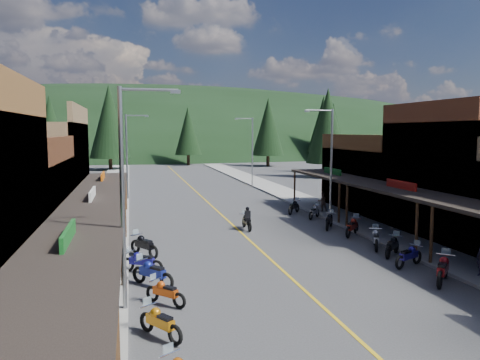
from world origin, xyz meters
TOP-DOWN VIEW (x-y plane):
  - ground at (0.00, 0.00)m, footprint 220.00×220.00m
  - centerline at (0.00, 20.00)m, footprint 0.15×90.00m
  - sidewalk_west at (-8.70, 20.00)m, footprint 3.40×94.00m
  - sidewalk_east at (8.70, 20.00)m, footprint 3.40×94.00m
  - shop_west_3 at (-13.78, 11.30)m, footprint 10.90×10.20m
  - shop_east_2 at (13.78, 1.70)m, footprint 10.90×9.00m
  - shop_east_3 at (13.75, 11.30)m, footprint 10.90×10.20m
  - streetlight_0 at (-6.95, -6.00)m, footprint 2.16×0.18m
  - streetlight_1 at (-6.95, 22.00)m, footprint 2.16×0.18m
  - streetlight_2 at (6.95, 8.00)m, footprint 2.16×0.18m
  - streetlight_3 at (6.95, 30.00)m, footprint 2.16×0.18m
  - ridge_hill at (0.00, 135.00)m, footprint 310.00×140.00m
  - pine_1 at (-24.00, 70.00)m, footprint 5.88×5.88m
  - pine_2 at (-10.00, 58.00)m, footprint 6.72×6.72m
  - pine_3 at (4.00, 66.00)m, footprint 5.04×5.04m
  - pine_4 at (18.00, 60.00)m, footprint 5.88×5.88m
  - pine_5 at (34.00, 72.00)m, footprint 6.72×6.72m
  - pine_6 at (46.00, 64.00)m, footprint 5.04×5.04m
  - pine_8 at (-22.00, 40.00)m, footprint 4.48×4.48m
  - pine_9 at (24.00, 45.00)m, footprint 4.93×4.93m
  - pine_10 at (-18.00, 50.00)m, footprint 5.38×5.38m
  - pine_11 at (20.00, 38.00)m, footprint 5.82×5.82m
  - bike_west_4 at (-6.01, -8.48)m, footprint 1.68×2.02m
  - bike_west_5 at (-5.64, -5.68)m, footprint 1.74×1.79m
  - bike_west_6 at (-6.01, -3.43)m, footprint 2.06×2.14m
  - bike_west_7 at (-6.40, -1.41)m, footprint 2.10×1.57m
  - bike_west_8 at (-6.21, 1.48)m, footprint 1.85×2.30m
  - bike_east_5 at (6.04, -5.87)m, footprint 2.20×2.23m
  - bike_east_6 at (6.05, -3.35)m, footprint 2.15×1.49m
  - bike_east_7 at (6.34, -1.43)m, footprint 1.98×1.90m
  - bike_east_8 at (6.28, 0.14)m, footprint 1.61×2.24m
  - bike_east_9 at (6.49, 3.37)m, footprint 2.08×2.11m
  - bike_east_10 at (5.96, 5.64)m, footprint 1.71×2.11m
  - bike_east_11 at (6.41, 9.32)m, footprint 1.77×1.82m
  - bike_east_12 at (5.66, 11.67)m, footprint 1.87×2.00m
  - rider_on_bike at (0.58, 6.64)m, footprint 0.70×2.07m
  - pedestrian_east_b at (7.94, 11.39)m, footprint 0.79×0.49m

SIDE VIEW (x-z plane):
  - ground at x=0.00m, z-range 0.00..0.00m
  - ridge_hill at x=0.00m, z-range -30.00..30.00m
  - centerline at x=0.00m, z-range 0.00..0.01m
  - sidewalk_west at x=-8.70m, z-range 0.00..0.15m
  - sidewalk_east at x=8.70m, z-range 0.00..0.15m
  - bike_west_5 at x=-5.64m, z-range 0.00..1.07m
  - bike_east_11 at x=6.41m, z-range 0.00..1.09m
  - bike_west_4 at x=-6.01m, z-range 0.00..1.14m
  - bike_west_7 at x=-6.40m, z-range 0.00..1.16m
  - bike_east_6 at x=6.05m, z-range 0.00..1.18m
  - bike_east_7 at x=6.34m, z-range 0.00..1.18m
  - bike_east_12 at x=5.66m, z-range 0.00..1.18m
  - bike_east_10 at x=5.96m, z-range 0.00..1.18m
  - bike_east_8 at x=6.28m, z-range 0.00..1.23m
  - rider_on_bike at x=0.58m, z-range -0.16..1.41m
  - bike_east_9 at x=6.49m, z-range 0.00..1.27m
  - bike_west_6 at x=-6.01m, z-range 0.00..1.27m
  - bike_west_8 at x=-6.21m, z-range 0.00..1.29m
  - bike_east_5 at x=6.04m, z-range 0.00..1.34m
  - pedestrian_east_b at x=7.94m, z-range 0.15..1.71m
  - shop_east_3 at x=13.75m, z-range -0.57..5.63m
  - shop_east_2 at x=13.78m, z-range -0.58..7.62m
  - shop_west_3 at x=-13.78m, z-range -0.58..7.62m
  - streetlight_0 at x=-6.95m, z-range 0.46..8.46m
  - streetlight_1 at x=-6.95m, z-range 0.46..8.46m
  - streetlight_2 at x=6.95m, z-range 0.46..8.46m
  - streetlight_3 at x=6.95m, z-range 0.46..8.46m
  - pine_8 at x=-22.00m, z-range 0.98..10.98m
  - pine_9 at x=24.00m, z-range 0.98..11.78m
  - pine_3 at x=4.00m, z-range 0.98..11.98m
  - pine_6 at x=46.00m, z-range 0.98..11.98m
  - pine_10 at x=-18.00m, z-range 0.98..12.58m
  - pine_11 at x=20.00m, z-range 0.99..13.39m
  - pine_1 at x=-24.00m, z-range 0.99..13.49m
  - pine_4 at x=18.00m, z-range 0.99..13.49m
  - pine_2 at x=-10.00m, z-range 0.99..14.99m
  - pine_5 at x=34.00m, z-range 0.99..14.99m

